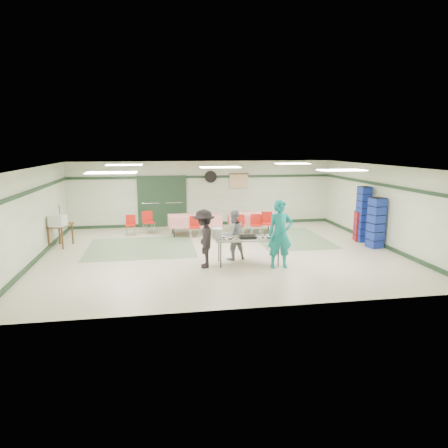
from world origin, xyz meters
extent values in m
plane|color=#BDB298|center=(0.00, 0.00, 0.00)|extent=(11.00, 11.00, 0.00)
plane|color=white|center=(0.00, 0.00, 2.70)|extent=(11.00, 11.00, 0.00)
plane|color=beige|center=(0.00, 4.50, 1.35)|extent=(11.00, 0.00, 11.00)
plane|color=beige|center=(0.00, -4.50, 1.35)|extent=(11.00, 0.00, 11.00)
plane|color=beige|center=(-5.50, 0.00, 1.35)|extent=(0.00, 9.00, 9.00)
plane|color=beige|center=(5.50, 0.00, 1.35)|extent=(0.00, 9.00, 9.00)
cube|color=#1C3420|center=(0.00, 4.47, 2.05)|extent=(11.00, 0.06, 0.10)
cube|color=#1C3420|center=(0.00, 4.47, 0.06)|extent=(11.00, 0.06, 0.12)
cube|color=#1C3420|center=(-5.47, 0.00, 2.05)|extent=(0.06, 9.00, 0.10)
cube|color=#1C3420|center=(-5.47, 0.00, 0.06)|extent=(0.06, 9.00, 0.12)
cube|color=#1C3420|center=(5.47, 0.00, 2.05)|extent=(0.06, 9.00, 0.10)
cube|color=#1C3420|center=(5.47, 0.00, 0.06)|extent=(0.06, 9.00, 0.12)
cube|color=slate|center=(-2.50, 1.00, 0.00)|extent=(3.50, 3.00, 0.01)
cube|color=slate|center=(2.80, 1.50, 0.00)|extent=(2.50, 3.50, 0.01)
cube|color=gray|center=(-2.20, 4.44, 1.05)|extent=(0.90, 0.06, 2.10)
cube|color=gray|center=(-1.25, 4.44, 1.05)|extent=(0.90, 0.06, 2.10)
cube|color=#1C3420|center=(-1.73, 4.42, 1.05)|extent=(2.00, 0.03, 2.15)
cylinder|color=black|center=(0.30, 4.44, 2.05)|extent=(0.50, 0.10, 0.50)
cube|color=tan|center=(1.50, 4.44, 1.85)|extent=(0.80, 0.02, 0.60)
cube|color=#A9A8A4|center=(0.59, -1.38, 0.74)|extent=(1.92, 0.88, 0.04)
cylinder|color=black|center=(-0.24, -1.63, 0.36)|extent=(0.04, 0.04, 0.72)
cylinder|color=black|center=(1.38, -1.74, 0.36)|extent=(0.04, 0.04, 0.72)
cylinder|color=black|center=(-0.20, -1.03, 0.36)|extent=(0.04, 0.04, 0.72)
cylinder|color=black|center=(1.42, -1.13, 0.36)|extent=(0.04, 0.04, 0.72)
cube|color=silver|center=(1.16, -1.48, 0.77)|extent=(0.66, 0.52, 0.02)
cube|color=silver|center=(0.41, -1.26, 0.77)|extent=(0.58, 0.46, 0.02)
cube|color=silver|center=(0.06, -1.53, 0.77)|extent=(0.58, 0.46, 0.02)
cube|color=black|center=(0.56, -1.42, 0.80)|extent=(0.50, 0.33, 0.08)
cube|color=white|center=(-0.29, -1.30, 0.91)|extent=(0.27, 0.25, 0.29)
imported|color=#128180|center=(1.38, -1.86, 0.95)|extent=(0.71, 0.48, 1.90)
imported|color=#9A9A9F|center=(0.25, -0.85, 0.76)|extent=(0.86, 0.74, 1.51)
imported|color=black|center=(-0.68, -1.48, 0.81)|extent=(0.69, 1.10, 1.63)
cube|color=red|center=(1.64, 2.66, 0.74)|extent=(1.82, 0.88, 0.05)
cube|color=red|center=(1.64, 2.66, 0.55)|extent=(1.82, 0.89, 0.40)
cylinder|color=black|center=(0.89, 2.41, 0.36)|extent=(0.04, 0.04, 0.72)
cylinder|color=black|center=(2.36, 2.32, 0.36)|extent=(0.04, 0.04, 0.72)
cylinder|color=black|center=(0.93, 3.00, 0.36)|extent=(0.04, 0.04, 0.72)
cylinder|color=black|center=(2.40, 2.91, 0.36)|extent=(0.04, 0.04, 0.72)
cube|color=red|center=(-0.56, 2.66, 0.74)|extent=(1.99, 0.93, 0.05)
cube|color=red|center=(-0.56, 2.66, 0.55)|extent=(1.99, 0.95, 0.40)
cylinder|color=black|center=(-1.35, 2.30, 0.36)|extent=(0.04, 0.04, 0.72)
cylinder|color=black|center=(0.27, 2.37, 0.36)|extent=(0.04, 0.04, 0.72)
cylinder|color=black|center=(-1.38, 2.95, 0.36)|extent=(0.04, 0.04, 0.72)
cylinder|color=black|center=(0.24, 3.02, 0.36)|extent=(0.04, 0.04, 0.72)
cube|color=#B8260E|center=(1.67, 2.01, 0.42)|extent=(0.43, 0.43, 0.04)
cube|color=#B8260E|center=(1.69, 2.18, 0.63)|extent=(0.38, 0.09, 0.38)
cylinder|color=silver|center=(1.49, 1.88, 0.20)|extent=(0.02, 0.02, 0.40)
cylinder|color=silver|center=(1.80, 1.84, 0.20)|extent=(0.02, 0.02, 0.40)
cylinder|color=silver|center=(1.54, 2.18, 0.20)|extent=(0.02, 0.02, 0.40)
cylinder|color=silver|center=(1.84, 2.14, 0.20)|extent=(0.02, 0.02, 0.40)
cube|color=#B8260E|center=(1.03, 2.01, 0.42)|extent=(0.46, 0.46, 0.04)
cube|color=#B8260E|center=(1.07, 2.18, 0.63)|extent=(0.38, 0.13, 0.38)
cylinder|color=silver|center=(0.84, 1.90, 0.20)|extent=(0.02, 0.02, 0.40)
cylinder|color=silver|center=(1.14, 1.83, 0.20)|extent=(0.02, 0.02, 0.40)
cylinder|color=silver|center=(0.92, 2.20, 0.20)|extent=(0.02, 0.02, 0.40)
cylinder|color=silver|center=(1.21, 2.12, 0.20)|extent=(0.02, 0.02, 0.40)
cube|color=#B8260E|center=(2.10, 2.01, 0.46)|extent=(0.47, 0.47, 0.04)
cube|color=#B8260E|center=(2.13, 2.20, 0.69)|extent=(0.42, 0.10, 0.42)
cylinder|color=silver|center=(1.91, 1.87, 0.22)|extent=(0.02, 0.02, 0.44)
cylinder|color=silver|center=(2.24, 1.82, 0.22)|extent=(0.02, 0.02, 0.44)
cylinder|color=silver|center=(1.96, 2.20, 0.22)|extent=(0.02, 0.02, 0.44)
cylinder|color=silver|center=(2.29, 2.15, 0.22)|extent=(0.02, 0.02, 0.44)
cube|color=#B8260E|center=(-0.61, 2.01, 0.41)|extent=(0.42, 0.42, 0.04)
cube|color=#B8260E|center=(-0.59, 2.18, 0.62)|extent=(0.38, 0.08, 0.38)
cylinder|color=silver|center=(-0.78, 1.88, 0.20)|extent=(0.02, 0.02, 0.40)
cylinder|color=silver|center=(-0.48, 1.84, 0.20)|extent=(0.02, 0.02, 0.40)
cylinder|color=silver|center=(-0.75, 2.18, 0.20)|extent=(0.02, 0.02, 0.40)
cylinder|color=silver|center=(-0.45, 2.14, 0.20)|extent=(0.02, 0.02, 0.40)
cube|color=#B8260E|center=(-2.27, 3.06, 0.45)|extent=(0.51, 0.51, 0.04)
cube|color=#B8260E|center=(-2.33, 3.23, 0.67)|extent=(0.40, 0.17, 0.40)
cylinder|color=silver|center=(-2.37, 2.86, 0.21)|extent=(0.02, 0.02, 0.42)
cylinder|color=silver|center=(-2.06, 2.96, 0.21)|extent=(0.02, 0.02, 0.42)
cylinder|color=silver|center=(-2.47, 3.16, 0.21)|extent=(0.02, 0.02, 0.42)
cylinder|color=silver|center=(-2.17, 3.27, 0.21)|extent=(0.02, 0.02, 0.42)
cube|color=#B8260E|center=(-2.94, 2.86, 0.40)|extent=(0.36, 0.36, 0.04)
cube|color=#B8260E|center=(-2.94, 3.02, 0.60)|extent=(0.36, 0.04, 0.36)
cylinder|color=silver|center=(-3.09, 2.72, 0.19)|extent=(0.02, 0.02, 0.38)
cylinder|color=silver|center=(-2.80, 2.72, 0.19)|extent=(0.02, 0.02, 0.38)
cylinder|color=silver|center=(-3.09, 3.00, 0.19)|extent=(0.02, 0.02, 0.38)
cylinder|color=silver|center=(-2.80, 3.01, 0.19)|extent=(0.02, 0.02, 0.38)
cube|color=navy|center=(5.15, 0.60, 0.97)|extent=(0.40, 0.40, 1.95)
cube|color=maroon|center=(5.15, 0.71, 0.53)|extent=(0.48, 0.48, 1.06)
cube|color=navy|center=(5.15, -0.27, 0.84)|extent=(0.49, 0.49, 1.67)
cube|color=brown|center=(-5.15, 1.62, 0.72)|extent=(0.78, 1.01, 0.05)
cube|color=brown|center=(-5.46, 1.31, 0.35)|extent=(0.05, 0.05, 0.70)
cube|color=brown|center=(-5.01, 1.20, 0.35)|extent=(0.05, 0.05, 0.70)
cube|color=brown|center=(-5.29, 2.03, 0.35)|extent=(0.05, 0.05, 0.70)
cube|color=brown|center=(-4.84, 1.92, 0.35)|extent=(0.05, 0.05, 0.70)
cube|color=silver|center=(-5.15, 1.36, 0.93)|extent=(0.56, 0.52, 0.37)
cylinder|color=brown|center=(-5.23, 2.12, 0.69)|extent=(0.07, 0.22, 1.31)
camera|label=1|loc=(-1.90, -12.12, 3.33)|focal=32.00mm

